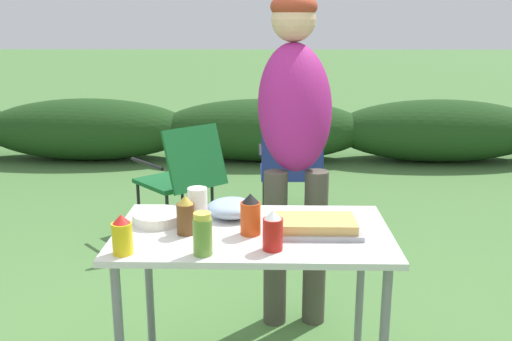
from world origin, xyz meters
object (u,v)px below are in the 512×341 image
(beer_bottle, at_px, (186,216))
(standing_person_in_navy_coat, at_px, (295,121))
(mustard_bottle, at_px, (122,235))
(relish_jar, at_px, (203,234))
(camp_chair_green_behind_table, at_px, (291,165))
(folding_table, at_px, (253,248))
(camp_chair_near_hedge, at_px, (182,173))
(paper_cup_stack, at_px, (198,207))
(ketchup_bottle, at_px, (273,231))
(food_tray, at_px, (313,226))
(mixing_bowl, at_px, (231,208))
(plate_stack, at_px, (158,218))
(hot_sauce_bottle, at_px, (250,215))

(beer_bottle, height_order, standing_person_in_navy_coat, standing_person_in_navy_coat)
(mustard_bottle, relative_size, relish_jar, 0.94)
(beer_bottle, distance_m, camp_chair_green_behind_table, 2.26)
(folding_table, height_order, mustard_bottle, mustard_bottle)
(relish_jar, height_order, camp_chair_near_hedge, relish_jar)
(standing_person_in_navy_coat, bearing_deg, paper_cup_stack, -125.93)
(relish_jar, bearing_deg, camp_chair_near_hedge, 100.52)
(paper_cup_stack, distance_m, ketchup_bottle, 0.39)
(relish_jar, bearing_deg, food_tray, 29.35)
(mixing_bowl, bearing_deg, beer_bottle, -129.40)
(ketchup_bottle, height_order, camp_chair_near_hedge, ketchup_bottle)
(food_tray, xyz_separation_m, beer_bottle, (-0.50, -0.03, 0.05))
(food_tray, xyz_separation_m, camp_chair_green_behind_table, (-0.00, 2.15, -0.30))
(folding_table, bearing_deg, standing_person_in_navy_coat, 74.80)
(ketchup_bottle, relative_size, relish_jar, 0.97)
(relish_jar, bearing_deg, plate_stack, 124.24)
(plate_stack, bearing_deg, hot_sauce_bottle, -17.57)
(beer_bottle, bearing_deg, folding_table, 9.39)
(mixing_bowl, relative_size, ketchup_bottle, 1.37)
(standing_person_in_navy_coat, bearing_deg, camp_chair_near_hedge, 119.75)
(food_tray, distance_m, mixing_bowl, 0.38)
(plate_stack, relative_size, mustard_bottle, 1.41)
(food_tray, height_order, mixing_bowl, mixing_bowl)
(plate_stack, xyz_separation_m, relish_jar, (0.22, -0.33, 0.06))
(folding_table, height_order, food_tray, food_tray)
(hot_sauce_bottle, distance_m, camp_chair_green_behind_table, 2.22)
(mixing_bowl, bearing_deg, mustard_bottle, -132.05)
(folding_table, distance_m, relish_jar, 0.34)
(paper_cup_stack, relative_size, camp_chair_near_hedge, 0.19)
(folding_table, bearing_deg, mustard_bottle, -151.86)
(folding_table, distance_m, food_tray, 0.26)
(hot_sauce_bottle, distance_m, camp_chair_near_hedge, 2.03)
(folding_table, relative_size, camp_chair_near_hedge, 1.32)
(paper_cup_stack, bearing_deg, folding_table, -13.23)
(ketchup_bottle, xyz_separation_m, beer_bottle, (-0.34, 0.15, 0.00))
(plate_stack, xyz_separation_m, hot_sauce_bottle, (0.39, -0.12, 0.06))
(relish_jar, relative_size, camp_chair_near_hedge, 0.19)
(standing_person_in_navy_coat, bearing_deg, camp_chair_green_behind_table, 84.66)
(beer_bottle, distance_m, standing_person_in_navy_coat, 0.92)
(relish_jar, bearing_deg, mustard_bottle, 179.63)
(folding_table, height_order, beer_bottle, beer_bottle)
(food_tray, height_order, relish_jar, relish_jar)
(paper_cup_stack, distance_m, relish_jar, 0.31)
(camp_chair_near_hedge, bearing_deg, hot_sauce_bottle, -116.54)
(folding_table, height_order, paper_cup_stack, paper_cup_stack)
(food_tray, xyz_separation_m, mustard_bottle, (-0.70, -0.23, 0.04))
(plate_stack, height_order, hot_sauce_bottle, hot_sauce_bottle)
(mixing_bowl, bearing_deg, hot_sauce_bottle, -66.50)
(food_tray, distance_m, beer_bottle, 0.51)
(standing_person_in_navy_coat, distance_m, camp_chair_near_hedge, 1.51)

